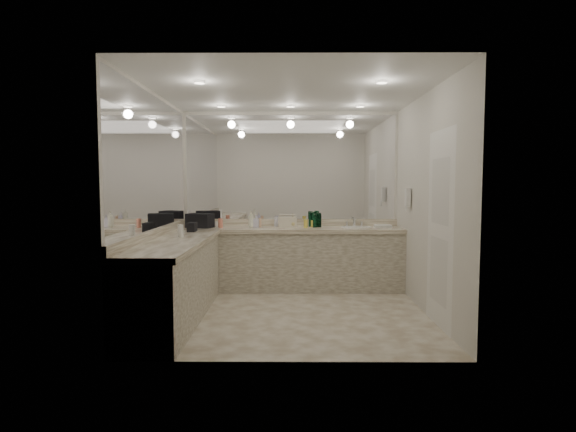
{
  "coord_description": "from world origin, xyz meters",
  "views": [
    {
      "loc": [
        0.0,
        -5.26,
        1.53
      ],
      "look_at": [
        -0.03,
        0.4,
        1.12
      ],
      "focal_mm": 28.0,
      "sensor_mm": 36.0,
      "label": 1
    }
  ],
  "objects_px": {
    "cream_cosmetic_case": "(287,222)",
    "soap_bottle_a": "(251,219)",
    "wall_phone": "(408,197)",
    "hand_towel": "(383,226)",
    "black_toiletry_bag": "(200,220)",
    "sink": "(356,228)",
    "soap_bottle_b": "(256,221)",
    "soap_bottle_c": "(293,222)"
  },
  "relations": [
    {
      "from": "hand_towel",
      "to": "black_toiletry_bag",
      "type": "bearing_deg",
      "value": -179.93
    },
    {
      "from": "black_toiletry_bag",
      "to": "cream_cosmetic_case",
      "type": "distance_m",
      "value": 1.26
    },
    {
      "from": "sink",
      "to": "cream_cosmetic_case",
      "type": "xyz_separation_m",
      "value": [
        -1.0,
        0.02,
        0.08
      ]
    },
    {
      "from": "hand_towel",
      "to": "soap_bottle_b",
      "type": "bearing_deg",
      "value": 178.94
    },
    {
      "from": "cream_cosmetic_case",
      "to": "hand_towel",
      "type": "relative_size",
      "value": 1.09
    },
    {
      "from": "black_toiletry_bag",
      "to": "cream_cosmetic_case",
      "type": "xyz_separation_m",
      "value": [
        1.26,
        0.05,
        -0.03
      ]
    },
    {
      "from": "hand_towel",
      "to": "soap_bottle_c",
      "type": "relative_size",
      "value": 1.51
    },
    {
      "from": "sink",
      "to": "soap_bottle_b",
      "type": "xyz_separation_m",
      "value": [
        -1.45,
        0.01,
        0.1
      ]
    },
    {
      "from": "black_toiletry_bag",
      "to": "hand_towel",
      "type": "xyz_separation_m",
      "value": [
        2.63,
        0.0,
        -0.08
      ]
    },
    {
      "from": "sink",
      "to": "soap_bottle_a",
      "type": "bearing_deg",
      "value": 179.95
    },
    {
      "from": "hand_towel",
      "to": "soap_bottle_c",
      "type": "height_order",
      "value": "soap_bottle_c"
    },
    {
      "from": "wall_phone",
      "to": "black_toiletry_bag",
      "type": "bearing_deg",
      "value": 170.66
    },
    {
      "from": "wall_phone",
      "to": "cream_cosmetic_case",
      "type": "relative_size",
      "value": 0.91
    },
    {
      "from": "wall_phone",
      "to": "soap_bottle_a",
      "type": "xyz_separation_m",
      "value": [
        -2.12,
        0.5,
        -0.33
      ]
    },
    {
      "from": "wall_phone",
      "to": "soap_bottle_a",
      "type": "distance_m",
      "value": 2.21
    },
    {
      "from": "sink",
      "to": "wall_phone",
      "type": "relative_size",
      "value": 1.83
    },
    {
      "from": "black_toiletry_bag",
      "to": "hand_towel",
      "type": "height_order",
      "value": "black_toiletry_bag"
    },
    {
      "from": "sink",
      "to": "hand_towel",
      "type": "relative_size",
      "value": 1.83
    },
    {
      "from": "cream_cosmetic_case",
      "to": "soap_bottle_a",
      "type": "relative_size",
      "value": 1.11
    },
    {
      "from": "sink",
      "to": "black_toiletry_bag",
      "type": "relative_size",
      "value": 1.23
    },
    {
      "from": "soap_bottle_a",
      "to": "cream_cosmetic_case",
      "type": "bearing_deg",
      "value": 2.19
    },
    {
      "from": "wall_phone",
      "to": "soap_bottle_b",
      "type": "xyz_separation_m",
      "value": [
        -2.05,
        0.51,
        -0.36
      ]
    },
    {
      "from": "black_toiletry_bag",
      "to": "cream_cosmetic_case",
      "type": "bearing_deg",
      "value": 2.31
    },
    {
      "from": "cream_cosmetic_case",
      "to": "hand_towel",
      "type": "bearing_deg",
      "value": -6.12
    },
    {
      "from": "wall_phone",
      "to": "hand_towel",
      "type": "relative_size",
      "value": 1.0
    },
    {
      "from": "soap_bottle_a",
      "to": "soap_bottle_b",
      "type": "distance_m",
      "value": 0.08
    },
    {
      "from": "sink",
      "to": "soap_bottle_a",
      "type": "xyz_separation_m",
      "value": [
        -1.52,
        0.0,
        0.12
      ]
    },
    {
      "from": "soap_bottle_b",
      "to": "sink",
      "type": "bearing_deg",
      "value": -0.3
    },
    {
      "from": "wall_phone",
      "to": "hand_towel",
      "type": "xyz_separation_m",
      "value": [
        -0.23,
        0.47,
        -0.43
      ]
    },
    {
      "from": "soap_bottle_b",
      "to": "soap_bottle_c",
      "type": "xyz_separation_m",
      "value": [
        0.53,
        -0.01,
        -0.01
      ]
    },
    {
      "from": "wall_phone",
      "to": "cream_cosmetic_case",
      "type": "distance_m",
      "value": 1.73
    },
    {
      "from": "wall_phone",
      "to": "hand_towel",
      "type": "distance_m",
      "value": 0.68
    },
    {
      "from": "wall_phone",
      "to": "black_toiletry_bag",
      "type": "height_order",
      "value": "wall_phone"
    },
    {
      "from": "black_toiletry_bag",
      "to": "soap_bottle_b",
      "type": "bearing_deg",
      "value": 2.64
    },
    {
      "from": "hand_towel",
      "to": "soap_bottle_b",
      "type": "xyz_separation_m",
      "value": [
        -1.83,
        0.03,
        0.07
      ]
    },
    {
      "from": "black_toiletry_bag",
      "to": "soap_bottle_a",
      "type": "bearing_deg",
      "value": 2.39
    },
    {
      "from": "black_toiletry_bag",
      "to": "hand_towel",
      "type": "relative_size",
      "value": 1.49
    },
    {
      "from": "cream_cosmetic_case",
      "to": "soap_bottle_b",
      "type": "relative_size",
      "value": 1.45
    },
    {
      "from": "wall_phone",
      "to": "soap_bottle_a",
      "type": "height_order",
      "value": "wall_phone"
    },
    {
      "from": "black_toiletry_bag",
      "to": "soap_bottle_a",
      "type": "distance_m",
      "value": 0.74
    },
    {
      "from": "hand_towel",
      "to": "soap_bottle_a",
      "type": "xyz_separation_m",
      "value": [
        -1.9,
        0.03,
        0.1
      ]
    },
    {
      "from": "sink",
      "to": "black_toiletry_bag",
      "type": "xyz_separation_m",
      "value": [
        -2.26,
        -0.03,
        0.11
      ]
    }
  ]
}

